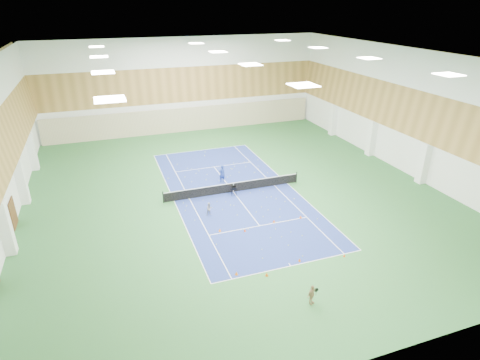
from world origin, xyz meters
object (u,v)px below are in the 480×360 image
Objects in this scene: tennis_net at (233,187)px; ball_cart at (234,191)px; child_apron at (312,295)px; coach at (222,174)px; child_court at (209,209)px.

ball_cart is (-0.16, -0.60, -0.12)m from tennis_net.
coach is at bearing 65.22° from child_apron.
tennis_net reaches higher than ball_cart.
child_apron is 14.90m from ball_cart.
coach is at bearing 97.37° from tennis_net.
ball_cart is (0.16, -3.07, -0.45)m from coach.
coach is 1.39× the size of child_apron.
child_court is (-3.20, -3.39, 0.00)m from tennis_net.
tennis_net is 7.25× the size of coach.
child_apron reaches higher than child_court.
child_apron is (-0.15, -17.97, -0.25)m from coach.
coach reaches higher than child_apron.
coach is 3.11m from ball_cart.
coach reaches higher than ball_cart.
child_apron reaches higher than tennis_net.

